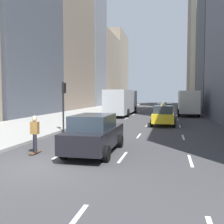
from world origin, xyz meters
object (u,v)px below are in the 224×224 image
object	(u,v)px
taxi_lead	(165,111)
skateboarder	(35,133)
sedan_black_near	(95,133)
taxi_second	(163,115)
box_truck	(188,102)
traffic_light_pole	(64,99)
city_bus	(122,101)

from	to	relation	value
taxi_lead	skateboarder	bearing A→B (deg)	-106.51
sedan_black_near	skateboarder	distance (m)	2.71
sedan_black_near	taxi_second	bearing A→B (deg)	76.61
taxi_second	skateboarder	xyz separation A→B (m)	(-5.42, -12.46, 0.08)
taxi_second	skateboarder	size ratio (longest dim) A/B	2.52
box_truck	traffic_light_pole	size ratio (longest dim) A/B	2.33
city_bus	box_truck	xyz separation A→B (m)	(8.41, 1.08, -0.08)
taxi_second	box_truck	bearing A→B (deg)	76.78
taxi_second	city_bus	world-z (taller)	city_bus
box_truck	city_bus	bearing A→B (deg)	-172.66
city_bus	traffic_light_pole	world-z (taller)	traffic_light_pole
box_truck	skateboarder	xyz separation A→B (m)	(-8.22, -24.38, -0.75)
traffic_light_pole	box_truck	bearing A→B (deg)	61.91
taxi_lead	taxi_second	distance (m)	5.82
skateboarder	traffic_light_pole	xyz separation A→B (m)	(-1.33, 6.49, 1.45)
taxi_second	box_truck	world-z (taller)	box_truck
sedan_black_near	box_truck	bearing A→B (deg)	76.69
traffic_light_pole	taxi_lead	bearing A→B (deg)	60.21
taxi_lead	taxi_second	xyz separation A→B (m)	(0.00, -5.82, 0.00)
taxi_second	box_truck	distance (m)	12.27
taxi_lead	traffic_light_pole	xyz separation A→B (m)	(-6.75, -11.79, 1.53)
taxi_lead	traffic_light_pole	distance (m)	13.67
taxi_lead	traffic_light_pole	bearing A→B (deg)	-119.79
taxi_second	traffic_light_pole	world-z (taller)	traffic_light_pole
sedan_black_near	traffic_light_pole	xyz separation A→B (m)	(-3.95, 5.78, 1.50)
city_bus	skateboarder	bearing A→B (deg)	-89.52
taxi_lead	box_truck	xyz separation A→B (m)	(2.80, 6.10, 0.83)
taxi_lead	taxi_second	size ratio (longest dim) A/B	1.00
taxi_lead	skateboarder	world-z (taller)	taxi_lead
sedan_black_near	city_bus	distance (m)	22.78
taxi_second	city_bus	size ratio (longest dim) A/B	0.38
sedan_black_near	box_truck	xyz separation A→B (m)	(5.60, 23.68, 0.80)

